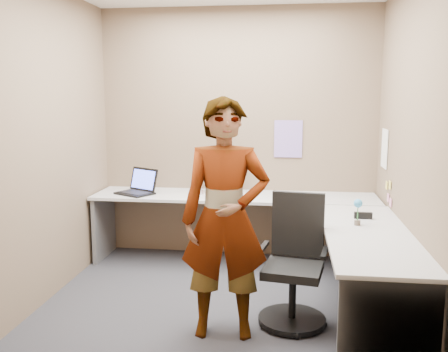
# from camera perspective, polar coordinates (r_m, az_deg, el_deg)

# --- Properties ---
(ground) EXTENTS (3.00, 3.00, 0.00)m
(ground) POSITION_cam_1_polar(r_m,az_deg,el_deg) (4.52, -0.27, -13.77)
(ground) COLOR #29282E
(ground) RESTS_ON ground
(wall_back) EXTENTS (3.00, 0.00, 3.00)m
(wall_back) POSITION_cam_1_polar(r_m,az_deg,el_deg) (5.47, 1.57, 4.86)
(wall_back) COLOR brown
(wall_back) RESTS_ON ground
(wall_right) EXTENTS (0.00, 2.70, 2.70)m
(wall_right) POSITION_cam_1_polar(r_m,az_deg,el_deg) (4.25, 20.21, 3.03)
(wall_right) COLOR brown
(wall_right) RESTS_ON ground
(wall_left) EXTENTS (0.00, 2.70, 2.70)m
(wall_left) POSITION_cam_1_polar(r_m,az_deg,el_deg) (4.63, -19.04, 3.56)
(wall_left) COLOR brown
(wall_left) RESTS_ON ground
(desk) EXTENTS (2.98, 2.58, 0.73)m
(desk) POSITION_cam_1_polar(r_m,az_deg,el_deg) (4.66, 5.72, -5.45)
(desk) COLOR #B6B6B6
(desk) RESTS_ON ground
(paper_ream) EXTENTS (0.32, 0.26, 0.05)m
(paper_ream) POSITION_cam_1_polar(r_m,az_deg,el_deg) (5.30, -0.41, -1.74)
(paper_ream) COLOR red
(paper_ream) RESTS_ON desk
(monitor) EXTENTS (0.43, 0.17, 0.41)m
(monitor) POSITION_cam_1_polar(r_m,az_deg,el_deg) (5.27, -0.39, 1.19)
(monitor) COLOR black
(monitor) RESTS_ON paper_ream
(laptop) EXTENTS (0.47, 0.45, 0.26)m
(laptop) POSITION_cam_1_polar(r_m,az_deg,el_deg) (5.39, -9.73, -1.27)
(laptop) COLOR black
(laptop) RESTS_ON desk
(trackball_mouse) EXTENTS (0.12, 0.08, 0.07)m
(trackball_mouse) POSITION_cam_1_polar(r_m,az_deg,el_deg) (5.29, -3.15, -1.81)
(trackball_mouse) COLOR #B7B7BC
(trackball_mouse) RESTS_ON desk
(origami) EXTENTS (0.10, 0.10, 0.06)m
(origami) POSITION_cam_1_polar(r_m,az_deg,el_deg) (5.00, 2.60, -2.41)
(origami) COLOR white
(origami) RESTS_ON desk
(stapler) EXTENTS (0.15, 0.05, 0.05)m
(stapler) POSITION_cam_1_polar(r_m,az_deg,el_deg) (4.40, 15.62, -4.37)
(stapler) COLOR black
(stapler) RESTS_ON desk
(flower) EXTENTS (0.07, 0.07, 0.22)m
(flower) POSITION_cam_1_polar(r_m,az_deg,el_deg) (4.15, 15.06, -3.53)
(flower) COLOR brown
(flower) RESTS_ON desk
(calendar_purple) EXTENTS (0.30, 0.01, 0.40)m
(calendar_purple) POSITION_cam_1_polar(r_m,az_deg,el_deg) (5.43, 7.35, 4.23)
(calendar_purple) COLOR #846BB7
(calendar_purple) RESTS_ON wall_back
(calendar_white) EXTENTS (0.01, 0.28, 0.38)m
(calendar_white) POSITION_cam_1_polar(r_m,az_deg,el_deg) (5.14, 17.88, 3.01)
(calendar_white) COLOR white
(calendar_white) RESTS_ON wall_right
(sticky_note_a) EXTENTS (0.01, 0.07, 0.07)m
(sticky_note_a) POSITION_cam_1_polar(r_m,az_deg,el_deg) (4.84, 18.43, -0.98)
(sticky_note_a) COLOR #F2E059
(sticky_note_a) RESTS_ON wall_right
(sticky_note_b) EXTENTS (0.01, 0.07, 0.07)m
(sticky_note_b) POSITION_cam_1_polar(r_m,az_deg,el_deg) (4.91, 18.24, -2.37)
(sticky_note_b) COLOR pink
(sticky_note_b) RESTS_ON wall_right
(sticky_note_c) EXTENTS (0.01, 0.07, 0.07)m
(sticky_note_c) POSITION_cam_1_polar(r_m,az_deg,el_deg) (4.80, 18.49, -2.89)
(sticky_note_c) COLOR pink
(sticky_note_c) RESTS_ON wall_right
(sticky_note_d) EXTENTS (0.01, 0.07, 0.07)m
(sticky_note_d) POSITION_cam_1_polar(r_m,az_deg,el_deg) (4.99, 18.09, -1.01)
(sticky_note_d) COLOR #F2E059
(sticky_note_d) RESTS_ON wall_right
(office_chair) EXTENTS (0.55, 0.53, 0.99)m
(office_chair) POSITION_cam_1_polar(r_m,az_deg,el_deg) (4.00, 8.01, -10.78)
(office_chair) COLOR black
(office_chair) RESTS_ON ground
(person) EXTENTS (0.68, 0.48, 1.76)m
(person) POSITION_cam_1_polar(r_m,az_deg,el_deg) (3.63, 0.13, -4.92)
(person) COLOR #999399
(person) RESTS_ON ground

